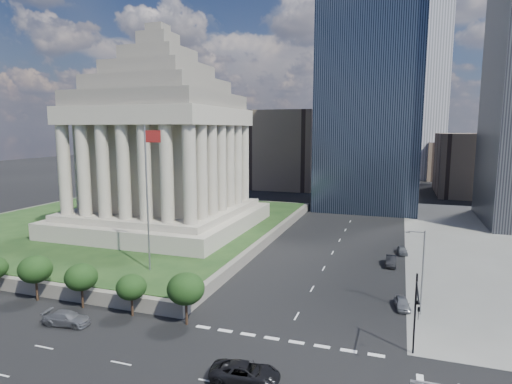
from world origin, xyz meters
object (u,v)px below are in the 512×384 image
at_px(war_memorial, 161,129).
at_px(suv_grey, 67,318).
at_px(traffic_signal_ne, 416,309).
at_px(street_lamp_north, 421,268).
at_px(parked_sedan_near, 402,303).
at_px(parked_sedan_mid, 391,261).
at_px(pickup_truck, 245,373).
at_px(flagpole, 148,190).
at_px(parked_sedan_far, 402,250).

bearing_deg(war_memorial, suv_grey, -74.59).
distance_m(traffic_signal_ne, street_lamp_north, 11.34).
xyz_separation_m(traffic_signal_ne, street_lamp_north, (0.83, 11.30, 0.41)).
distance_m(traffic_signal_ne, parked_sedan_near, 13.32).
distance_m(traffic_signal_ne, parked_sedan_mid, 29.55).
bearing_deg(pickup_truck, parked_sedan_mid, -24.31).
distance_m(war_memorial, pickup_truck, 57.21).
bearing_deg(suv_grey, traffic_signal_ne, -90.62).
distance_m(parked_sedan_near, parked_sedan_mid, 16.70).
bearing_deg(parked_sedan_mid, traffic_signal_ne, -85.35).
height_order(war_memorial, parked_sedan_near, war_memorial).
height_order(flagpole, parked_sedan_near, flagpole).
relative_size(traffic_signal_ne, parked_sedan_near, 2.01).
xyz_separation_m(pickup_truck, parked_sedan_near, (12.64, 20.24, -0.16)).
height_order(street_lamp_north, parked_sedan_far, street_lamp_north).
height_order(suv_grey, parked_sedan_near, suv_grey).
height_order(flagpole, pickup_truck, flagpole).
bearing_deg(suv_grey, flagpole, -13.41).
bearing_deg(war_memorial, parked_sedan_mid, -6.80).
relative_size(traffic_signal_ne, parked_sedan_mid, 1.75).
bearing_deg(parked_sedan_near, parked_sedan_far, 82.08).
bearing_deg(flagpole, street_lamp_north, 1.63).
xyz_separation_m(pickup_truck, suv_grey, (-22.30, 3.79, -0.08)).
relative_size(street_lamp_north, parked_sedan_far, 2.56).
bearing_deg(flagpole, suv_grey, -96.45).
bearing_deg(parked_sedan_near, traffic_signal_ne, -93.33).
bearing_deg(parked_sedan_mid, parked_sedan_far, 76.47).
xyz_separation_m(street_lamp_north, pickup_truck, (-14.47, -19.08, -4.83)).
bearing_deg(street_lamp_north, war_memorial, 154.08).
distance_m(traffic_signal_ne, suv_grey, 36.44).
distance_m(flagpole, street_lamp_north, 35.95).
bearing_deg(pickup_truck, parked_sedan_far, -23.71).
bearing_deg(traffic_signal_ne, parked_sedan_far, 91.58).
bearing_deg(flagpole, parked_sedan_far, 38.02).
relative_size(pickup_truck, parked_sedan_near, 1.51).
bearing_deg(pickup_truck, suv_grey, 72.64).
bearing_deg(war_memorial, pickup_truck, -52.02).
height_order(war_memorial, traffic_signal_ne, war_memorial).
bearing_deg(pickup_truck, street_lamp_north, -44.91).
bearing_deg(war_memorial, flagpole, -63.11).
distance_m(war_memorial, flagpole, 28.16).
bearing_deg(suv_grey, parked_sedan_mid, -52.13).
bearing_deg(suv_grey, street_lamp_north, -74.37).
bearing_deg(street_lamp_north, parked_sedan_near, 147.57).
xyz_separation_m(flagpole, parked_sedan_far, (33.33, 26.06, -12.45)).
bearing_deg(parked_sedan_near, parked_sedan_mid, 87.83).
height_order(pickup_truck, parked_sedan_mid, pickup_truck).
xyz_separation_m(traffic_signal_ne, pickup_truck, (-13.64, -7.78, -4.41)).
distance_m(flagpole, parked_sedan_far, 44.10).
bearing_deg(street_lamp_north, pickup_truck, -127.18).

